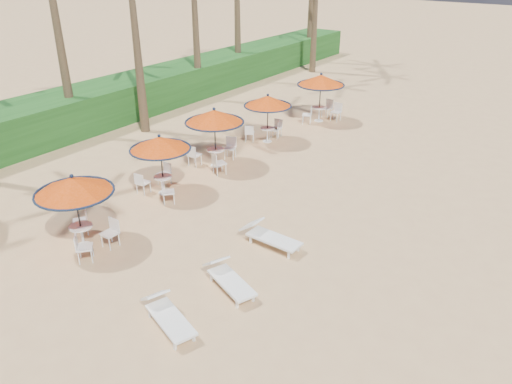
# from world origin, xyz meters

# --- Properties ---
(ground) EXTENTS (160.00, 160.00, 0.00)m
(ground) POSITION_xyz_m (0.00, 0.00, 0.00)
(ground) COLOR tan
(ground) RESTS_ON ground
(scrub_hedge) EXTENTS (3.00, 40.00, 1.80)m
(scrub_hedge) POSITION_xyz_m (-13.50, 11.00, 0.90)
(scrub_hedge) COLOR #194716
(scrub_hedge) RESTS_ON ground
(station_0) EXTENTS (2.22, 2.22, 2.31)m
(station_0) POSITION_xyz_m (-4.55, 0.05, 1.69)
(station_0) COLOR black
(station_0) RESTS_ON ground
(station_1) EXTENTS (2.13, 2.13, 2.22)m
(station_1) POSITION_xyz_m (-5.20, 3.91, 1.62)
(station_1) COLOR black
(station_1) RESTS_ON ground
(station_2) EXTENTS (2.32, 2.42, 2.42)m
(station_2) POSITION_xyz_m (-5.25, 6.91, 1.77)
(station_2) COLOR black
(station_2) RESTS_ON ground
(station_3) EXTENTS (2.11, 2.11, 2.21)m
(station_3) POSITION_xyz_m (-5.16, 10.44, 1.61)
(station_3) COLOR black
(station_3) RESTS_ON ground
(station_4) EXTENTS (2.34, 2.34, 2.44)m
(station_4) POSITION_xyz_m (-4.67, 14.40, 1.78)
(station_4) COLOR black
(station_4) RESTS_ON ground
(lounger_near) EXTENTS (1.92, 1.15, 0.66)m
(lounger_near) POSITION_xyz_m (-0.17, -0.99, 0.31)
(lounger_near) COLOR white
(lounger_near) RESTS_ON ground
(lounger_mid) EXTENTS (1.92, 1.21, 0.66)m
(lounger_mid) POSITION_xyz_m (0.10, 0.94, 0.31)
(lounger_mid) COLOR white
(lounger_mid) RESTS_ON ground
(lounger_far) EXTENTS (1.94, 0.66, 0.69)m
(lounger_far) POSITION_xyz_m (-0.20, 3.23, 0.32)
(lounger_far) COLOR white
(lounger_far) RESTS_ON ground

